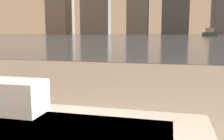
% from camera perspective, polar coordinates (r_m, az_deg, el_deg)
% --- Properties ---
extents(towel_stack, '(0.29, 0.17, 0.16)m').
position_cam_1_polar(towel_stack, '(1.30, -21.37, -5.68)').
color(towel_stack, white).
rests_on(towel_stack, bathtub).
extents(harbor_water, '(180.00, 110.00, 0.01)m').
position_cam_1_polar(harbor_water, '(62.13, 12.78, 7.60)').
color(harbor_water, slate).
rests_on(harbor_water, ground_plane).
extents(harbor_boat_1, '(2.67, 5.26, 1.88)m').
position_cam_1_polar(harbor_boat_1, '(60.86, 21.39, 7.84)').
color(harbor_boat_1, '#335647').
rests_on(harbor_boat_1, harbor_water).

